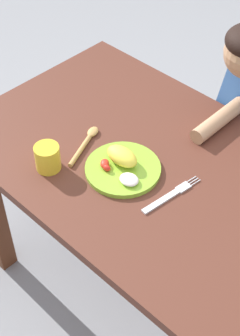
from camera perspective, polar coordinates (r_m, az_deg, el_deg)
name	(u,v)px	position (r m, az deg, el deg)	size (l,w,h in m)	color
ground_plane	(139,287)	(2.12, 2.15, -13.15)	(8.00, 8.00, 0.00)	gray
dining_table	(144,188)	(1.65, 2.69, -2.22)	(1.15, 0.76, 0.73)	#562B1F
plate	(123,166)	(1.50, 0.29, 0.24)	(0.23, 0.23, 0.06)	#8ABF32
fork	(170,196)	(1.45, 5.55, -3.13)	(0.05, 0.21, 0.01)	silver
spoon	(86,142)	(1.60, -3.83, 2.91)	(0.09, 0.19, 0.02)	tan
drinking_cup	(48,158)	(1.51, -8.09, 1.16)	(0.08, 0.08, 0.08)	yellow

